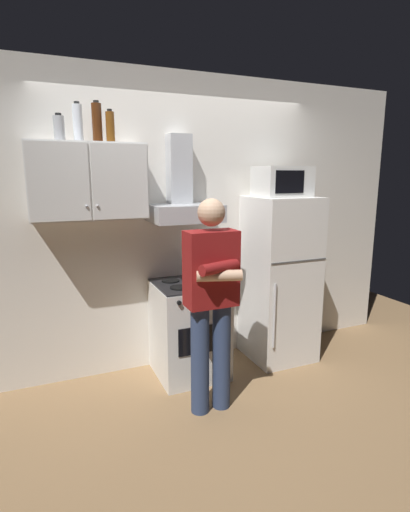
# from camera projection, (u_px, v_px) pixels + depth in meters

# --- Properties ---
(ground_plane) EXTENTS (7.00, 7.00, 0.00)m
(ground_plane) POSITION_uv_depth(u_px,v_px,m) (205.00, 384.00, 3.47)
(ground_plane) COLOR olive
(back_wall_tiled) EXTENTS (4.80, 0.10, 2.70)m
(back_wall_tiled) POSITION_uv_depth(u_px,v_px,m) (180.00, 224.00, 3.74)
(back_wall_tiled) COLOR silver
(back_wall_tiled) RESTS_ON ground_plane
(upper_cabinet) EXTENTS (0.90, 0.37, 0.60)m
(upper_cabinet) POSITION_uv_depth(u_px,v_px,m) (88.00, 181.00, 3.14)
(upper_cabinet) COLOR silver
(stove_oven) EXTENTS (0.60, 0.62, 0.87)m
(stove_oven) POSITION_uv_depth(u_px,v_px,m) (189.00, 329.00, 3.59)
(stove_oven) COLOR white
(stove_oven) RESTS_ON ground_plane
(range_hood) EXTENTS (0.60, 0.44, 0.75)m
(range_hood) POSITION_uv_depth(u_px,v_px,m) (183.00, 199.00, 3.47)
(range_hood) COLOR #B7BABF
(refrigerator) EXTENTS (0.60, 0.62, 1.60)m
(refrigerator) POSITION_uv_depth(u_px,v_px,m) (279.00, 279.00, 3.88)
(refrigerator) COLOR white
(refrigerator) RESTS_ON ground_plane
(microwave) EXTENTS (0.48, 0.37, 0.28)m
(microwave) POSITION_uv_depth(u_px,v_px,m) (282.00, 182.00, 3.71)
(microwave) COLOR silver
(microwave) RESTS_ON refrigerator
(person_standing) EXTENTS (0.38, 0.33, 1.64)m
(person_standing) POSITION_uv_depth(u_px,v_px,m) (211.00, 299.00, 2.93)
(person_standing) COLOR navy
(person_standing) RESTS_ON ground_plane
(bottle_beer_brown) EXTENTS (0.07, 0.07, 0.25)m
(bottle_beer_brown) POSITION_uv_depth(u_px,v_px,m) (110.00, 127.00, 3.10)
(bottle_beer_brown) COLOR brown
(bottle_beer_brown) RESTS_ON upper_cabinet
(bottle_vodka_clear) EXTENTS (0.07, 0.07, 0.30)m
(bottle_vodka_clear) POSITION_uv_depth(u_px,v_px,m) (78.00, 123.00, 3.05)
(bottle_vodka_clear) COLOR silver
(bottle_vodka_clear) RESTS_ON upper_cabinet
(bottle_canister_steel) EXTENTS (0.08, 0.08, 0.20)m
(bottle_canister_steel) POSITION_uv_depth(u_px,v_px,m) (59.00, 128.00, 2.96)
(bottle_canister_steel) COLOR #B2B5BA
(bottle_canister_steel) RESTS_ON upper_cabinet
(bottle_rum_dark) EXTENTS (0.08, 0.08, 0.31)m
(bottle_rum_dark) POSITION_uv_depth(u_px,v_px,m) (97.00, 123.00, 3.08)
(bottle_rum_dark) COLOR #47230F
(bottle_rum_dark) RESTS_ON upper_cabinet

